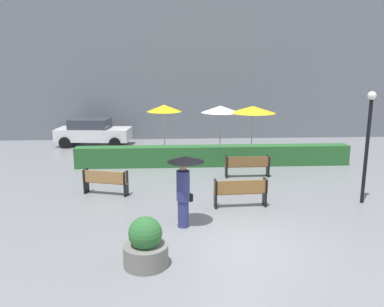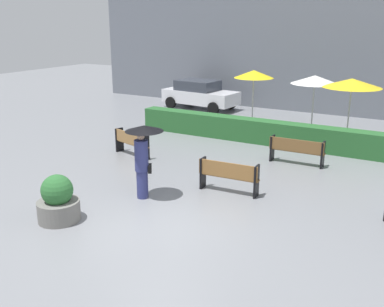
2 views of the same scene
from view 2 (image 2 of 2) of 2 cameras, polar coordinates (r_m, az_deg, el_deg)
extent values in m
plane|color=gray|center=(11.03, -4.24, -9.24)|extent=(60.00, 60.00, 0.00)
cube|color=brown|center=(15.82, 13.29, 0.32)|extent=(1.90, 0.31, 0.04)
cube|color=brown|center=(15.61, 13.19, 0.99)|extent=(1.89, 0.08, 0.43)
cube|color=black|center=(16.04, 10.23, 0.71)|extent=(0.07, 0.38, 0.91)
cube|color=black|center=(15.61, 16.39, -0.17)|extent=(0.07, 0.38, 0.91)
cube|color=olive|center=(12.92, 4.78, -2.97)|extent=(1.79, 0.34, 0.04)
cube|color=olive|center=(12.72, 4.57, -2.13)|extent=(1.78, 0.14, 0.44)
cube|color=black|center=(13.21, 1.40, -2.47)|extent=(0.08, 0.34, 0.94)
cube|color=black|center=(12.64, 8.25, -3.56)|extent=(0.08, 0.34, 0.94)
cube|color=#9E7242|center=(16.49, -7.63, 1.26)|extent=(1.68, 0.69, 0.04)
cube|color=#9E7242|center=(16.35, -8.05, 1.97)|extent=(1.63, 0.50, 0.43)
cube|color=black|center=(17.09, -9.26, 1.76)|extent=(0.15, 0.34, 0.90)
cube|color=black|center=(15.88, -5.99, 0.72)|extent=(0.15, 0.34, 0.90)
cylinder|color=navy|center=(12.58, -6.37, -3.91)|extent=(0.32, 0.32, 0.81)
cube|color=#B2A599|center=(12.77, -6.31, -5.34)|extent=(0.39, 0.41, 0.08)
cylinder|color=navy|center=(12.31, -6.49, -0.25)|extent=(0.38, 0.38, 0.87)
sphere|color=tan|center=(12.16, -6.58, 2.19)|extent=(0.21, 0.21, 0.21)
cube|color=black|center=(12.44, -5.42, -1.91)|extent=(0.24, 0.29, 0.22)
cylinder|color=black|center=(12.21, -6.07, 1.18)|extent=(0.02, 0.02, 0.90)
cone|color=black|center=(12.10, -6.14, 3.23)|extent=(1.05, 1.05, 0.16)
cylinder|color=slate|center=(11.67, -16.66, -7.02)|extent=(1.05, 1.05, 0.52)
sphere|color=#2D6B33|center=(11.47, -16.89, -4.52)|extent=(0.79, 0.79, 0.79)
cylinder|color=silver|center=(20.93, 7.78, 6.73)|extent=(0.06, 0.06, 2.43)
cone|color=yellow|center=(20.75, 7.92, 10.04)|extent=(1.80, 1.80, 0.35)
cylinder|color=silver|center=(19.71, 15.18, 5.64)|extent=(0.06, 0.06, 2.41)
cone|color=white|center=(19.52, 15.45, 9.10)|extent=(1.99, 1.99, 0.35)
cylinder|color=silver|center=(18.96, 19.42, 4.87)|extent=(0.06, 0.06, 2.43)
cone|color=yellow|center=(18.76, 19.78, 8.49)|extent=(2.29, 2.29, 0.35)
cube|color=#28602D|center=(17.96, 11.43, 2.44)|extent=(12.71, 0.70, 0.94)
cube|color=slate|center=(24.84, 17.48, 18.10)|extent=(28.00, 1.20, 11.39)
cube|color=silver|center=(25.07, 1.11, 7.29)|extent=(4.36, 2.17, 0.70)
cube|color=#333842|center=(25.09, 0.74, 8.74)|extent=(2.35, 1.83, 0.55)
cylinder|color=black|center=(25.11, 4.95, 6.43)|extent=(0.66, 0.28, 0.64)
cylinder|color=black|center=(23.64, 2.77, 5.82)|extent=(0.66, 0.28, 0.64)
cylinder|color=black|center=(26.65, -0.38, 7.10)|extent=(0.66, 0.28, 0.64)
cylinder|color=black|center=(25.27, -2.72, 6.54)|extent=(0.66, 0.28, 0.64)
camera|label=1|loc=(7.44, -70.88, 3.65)|focal=37.08mm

